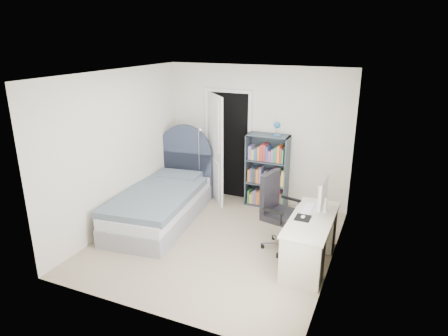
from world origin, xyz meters
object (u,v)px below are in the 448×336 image
at_px(floor_lamp, 200,171).
at_px(desk, 311,238).
at_px(office_chair, 278,208).
at_px(nightstand, 189,175).
at_px(bed, 163,201).
at_px(bookcase, 268,174).

xyz_separation_m(floor_lamp, desk, (2.38, -1.39, -0.20)).
bearing_deg(office_chair, floor_lamp, 147.97).
xyz_separation_m(nightstand, office_chair, (2.20, -1.38, 0.26)).
distance_m(desk, office_chair, 0.65).
height_order(desk, office_chair, office_chair).
xyz_separation_m(bed, bookcase, (1.45, 1.24, 0.29)).
relative_size(nightstand, desk, 0.41).
xyz_separation_m(floor_lamp, bookcase, (1.24, 0.24, 0.03)).
bearing_deg(floor_lamp, office_chair, -32.03).
distance_m(nightstand, desk, 3.19).
bearing_deg(office_chair, bookcase, 113.13).
bearing_deg(bookcase, office_chair, -66.87).
xyz_separation_m(nightstand, floor_lamp, (0.37, -0.24, 0.21)).
relative_size(bed, nightstand, 4.29).
bearing_deg(nightstand, office_chair, -32.11).
bearing_deg(bed, desk, -8.45).
bearing_deg(floor_lamp, desk, -30.31).
height_order(bookcase, office_chair, bookcase).
relative_size(bed, office_chair, 2.12).
xyz_separation_m(nightstand, desk, (2.75, -1.63, 0.00)).
relative_size(nightstand, bookcase, 0.35).
height_order(nightstand, floor_lamp, floor_lamp).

